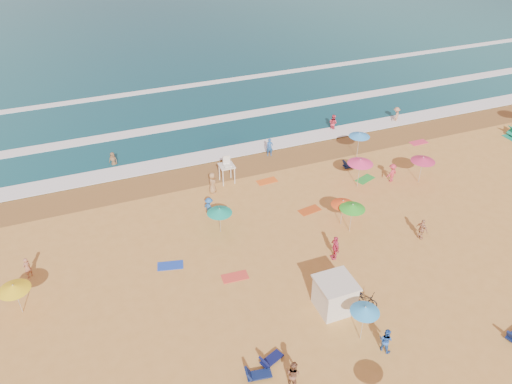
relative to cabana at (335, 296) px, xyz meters
name	(u,v)px	position (x,y,z in m)	size (l,w,h in m)	color
ground	(322,247)	(2.02, 5.28, -1.00)	(220.00, 220.00, 0.00)	gold
wet_sand	(257,162)	(2.02, 17.78, -0.99)	(220.00, 220.00, 0.00)	olive
surf_foam	(225,121)	(2.02, 26.60, -0.90)	(200.00, 18.70, 0.05)	white
cabana	(335,296)	(0.00, 0.00, 0.00)	(2.00, 2.00, 2.00)	silver
cabana_roof	(336,283)	(0.00, 0.00, 1.06)	(2.20, 2.20, 0.12)	silver
bicycle	(364,297)	(1.90, -0.30, -0.53)	(0.62, 1.79, 0.94)	black
lifeguard_stand	(227,171)	(-1.44, 15.69, 0.05)	(1.20, 1.20, 2.10)	white
beach_umbrellas	(348,217)	(3.80, 5.30, 1.13)	(55.95, 24.64, 0.83)	#15A2B1
loungers	(472,256)	(10.89, 0.61, -0.83)	(45.53, 20.76, 0.34)	#0E1846
towels	(335,249)	(2.76, 4.75, -0.98)	(43.43, 21.30, 0.03)	#BD5417
beachgoers	(298,204)	(2.17, 9.69, -0.22)	(46.84, 26.69, 2.06)	tan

